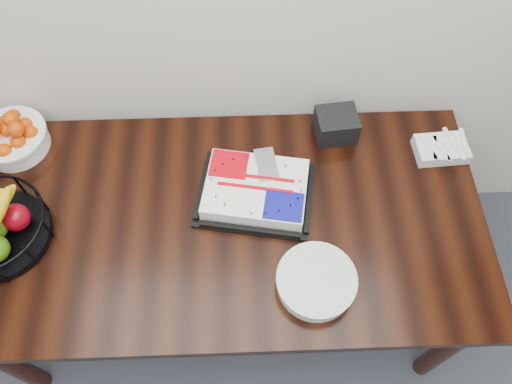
{
  "coord_description": "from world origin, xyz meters",
  "views": [
    {
      "loc": [
        0.08,
        1.21,
        2.27
      ],
      "look_at": [
        0.11,
        2.06,
        0.83
      ],
      "focal_mm": 35.0,
      "sensor_mm": 36.0,
      "label": 1
    }
  ],
  "objects_px": {
    "napkin_box": "(336,125)",
    "table": "(225,230)",
    "tangerine_bowl": "(10,135)",
    "plate_stack": "(316,282)",
    "cake_tray": "(256,191)"
  },
  "relations": [
    {
      "from": "table",
      "to": "tangerine_bowl",
      "type": "height_order",
      "value": "tangerine_bowl"
    },
    {
      "from": "tangerine_bowl",
      "to": "napkin_box",
      "type": "height_order",
      "value": "tangerine_bowl"
    },
    {
      "from": "table",
      "to": "cake_tray",
      "type": "distance_m",
      "value": 0.19
    },
    {
      "from": "cake_tray",
      "to": "plate_stack",
      "type": "xyz_separation_m",
      "value": [
        0.18,
        -0.34,
        -0.01
      ]
    },
    {
      "from": "plate_stack",
      "to": "napkin_box",
      "type": "xyz_separation_m",
      "value": [
        0.13,
        0.6,
        0.02
      ]
    },
    {
      "from": "cake_tray",
      "to": "napkin_box",
      "type": "height_order",
      "value": "napkin_box"
    },
    {
      "from": "tangerine_bowl",
      "to": "plate_stack",
      "type": "relative_size",
      "value": 1.02
    },
    {
      "from": "cake_tray",
      "to": "table",
      "type": "bearing_deg",
      "value": -142.64
    },
    {
      "from": "cake_tray",
      "to": "tangerine_bowl",
      "type": "distance_m",
      "value": 0.92
    },
    {
      "from": "table",
      "to": "cake_tray",
      "type": "xyz_separation_m",
      "value": [
        0.11,
        0.09,
        0.12
      ]
    },
    {
      "from": "napkin_box",
      "to": "table",
      "type": "bearing_deg",
      "value": -140.25
    },
    {
      "from": "tangerine_bowl",
      "to": "napkin_box",
      "type": "xyz_separation_m",
      "value": [
        1.19,
        0.02,
        -0.02
      ]
    },
    {
      "from": "tangerine_bowl",
      "to": "table",
      "type": "bearing_deg",
      "value": -23.43
    },
    {
      "from": "table",
      "to": "plate_stack",
      "type": "bearing_deg",
      "value": -40.65
    },
    {
      "from": "table",
      "to": "napkin_box",
      "type": "height_order",
      "value": "napkin_box"
    }
  ]
}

